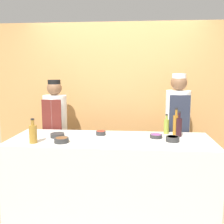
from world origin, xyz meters
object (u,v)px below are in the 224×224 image
Objects in this scene: sauce_bowl_brown at (61,140)px; bottle_vinegar at (33,133)px; sauce_bowl_red at (101,133)px; sauce_bowl_white at (57,135)px; bottle_amber at (176,124)px; chef_right at (177,131)px; sauce_bowl_orange at (173,139)px; cutting_board at (111,141)px; chef_left at (56,132)px; bottle_oil at (166,126)px; sauce_bowl_purple at (156,136)px; bottle_wine at (179,127)px.

bottle_vinegar is at bearing -171.37° from sauce_bowl_brown.
sauce_bowl_white is (-0.48, -0.15, -0.00)m from sauce_bowl_red.
chef_right is at bearing 78.45° from bottle_amber.
sauce_bowl_orange is at bearing -102.72° from chef_right.
cutting_board is 1.12m from chef_left.
bottle_oil is at bearing -120.38° from chef_right.
sauce_bowl_red is at bearing 31.73° from bottle_vinegar.
sauce_bowl_red is at bearing 173.22° from sauce_bowl_purple.
sauce_bowl_red is 0.44× the size of bottle_vinegar.
sauce_bowl_white is 0.42× the size of cutting_board.
sauce_bowl_orange reaches higher than sauce_bowl_purple.
sauce_bowl_red is at bearing -173.87° from bottle_amber.
chef_right reaches higher than bottle_wine.
sauce_bowl_white is (-1.13, -0.08, 0.00)m from sauce_bowl_purple.
sauce_bowl_white reaches higher than sauce_bowl_purple.
sauce_bowl_orange is (0.81, -0.21, 0.00)m from sauce_bowl_red.
bottle_amber is (1.26, 0.46, 0.10)m from sauce_bowl_brown.
sauce_bowl_purple is at bearing 14.34° from bottle_vinegar.
sauce_bowl_brown is at bearing -148.67° from chef_right.
sauce_bowl_red is at bearing -155.13° from chef_right.
bottle_wine is (0.10, 0.22, 0.09)m from sauce_bowl_orange.
bottle_amber is at bearing 18.06° from bottle_vinegar.
bottle_amber is (-0.02, 0.09, 0.01)m from bottle_wine.
sauce_bowl_white is 0.10× the size of chef_right.
chef_right is (0.81, 0.73, -0.04)m from cutting_board.
bottle_vinegar is 0.17× the size of chef_left.
sauce_bowl_red reaches higher than sauce_bowl_purple.
sauce_bowl_orange is 0.45× the size of bottle_amber.
sauce_bowl_orange is 0.55× the size of bottle_vinegar.
sauce_bowl_purple is 0.09× the size of chef_left.
sauce_bowl_red is at bearing -179.36° from bottle_wine.
bottle_oil is at bearing 13.14° from sauce_bowl_white.
bottle_wine reaches higher than sauce_bowl_orange.
chef_right reaches higher than chef_left.
sauce_bowl_purple is 0.32m from bottle_amber.
chef_left is (-1.48, 0.30, -0.18)m from bottle_oil.
chef_right is (0.18, 0.30, -0.13)m from bottle_oil.
sauce_bowl_white is at bearing 116.96° from sauce_bowl_brown.
sauce_bowl_red is 0.79m from bottle_vinegar.
sauce_bowl_white is 0.49× the size of bottle_amber.
bottle_wine is 0.92× the size of bottle_amber.
sauce_bowl_red is 0.52m from sauce_bowl_brown.
sauce_bowl_white is 0.61× the size of bottle_vinegar.
bottle_wine is (0.27, 0.09, 0.09)m from sauce_bowl_purple.
cutting_board is 1.45× the size of bottle_vinegar.
sauce_bowl_brown is (-0.37, -0.37, 0.00)m from sauce_bowl_red.
sauce_bowl_purple is 0.88× the size of sauce_bowl_white.
sauce_bowl_red reaches higher than cutting_board.
cutting_board is (0.53, 0.08, -0.02)m from sauce_bowl_brown.
bottle_vinegar is 1.84m from chef_right.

